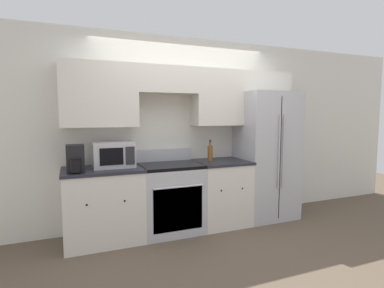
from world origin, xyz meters
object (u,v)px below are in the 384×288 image
Objects in this scene: bottle at (210,153)px; microwave at (113,154)px; refrigerator at (265,155)px; oven_range at (171,197)px.

microwave is at bearing 179.49° from bottle.
refrigerator reaches higher than microwave.
oven_range is 3.63× the size of bottle.
refrigerator reaches higher than bottle.
bottle is (1.31, -0.01, -0.04)m from microwave.
bottle is (-0.90, 0.01, 0.08)m from refrigerator.
microwave is 1.67× the size of bottle.
microwave reaches higher than bottle.
oven_range is at bearing -5.71° from microwave.
refrigerator is 0.90m from bottle.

